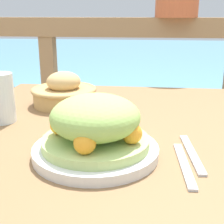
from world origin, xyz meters
The scene contains 8 objects.
patio_table centered at (0.00, 0.00, 0.65)m, with size 0.92×0.88×0.77m.
railing_fence centered at (0.00, 0.80, 0.73)m, with size 2.80×0.08×1.02m.
sea_backdrop centered at (0.00, 3.30, 0.27)m, with size 12.00×4.00×0.55m.
salad_plate centered at (-0.05, -0.17, 0.82)m, with size 0.25×0.25×0.12m.
drink_glass centered at (-0.33, 0.00, 0.83)m, with size 0.07×0.07×0.24m.
bread_basket centered at (-0.21, 0.17, 0.81)m, with size 0.20×0.20×0.10m.
fork centered at (0.12, -0.20, 0.77)m, with size 0.03×0.18×0.00m.
knife centered at (0.14, -0.15, 0.77)m, with size 0.03×0.18×0.00m.
Camera 1 is at (0.04, -0.74, 1.04)m, focal length 50.00 mm.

